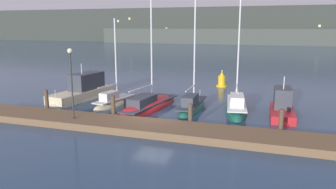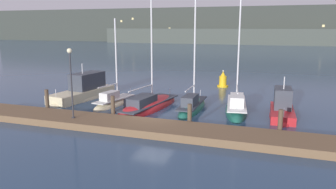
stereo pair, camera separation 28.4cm
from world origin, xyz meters
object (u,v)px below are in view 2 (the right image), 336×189
Objects in this scene: channel_buoy at (223,81)px; dock_lamppost at (71,73)px; sailboat_berth_2 at (114,103)px; sailboat_berth_3 at (148,107)px; motorboat_berth_6 at (282,112)px; sailboat_berth_5 at (236,109)px; motorboat_berth_1 at (84,94)px; sailboat_berth_4 at (192,108)px.

channel_buoy is 18.47m from dock_lamppost.
sailboat_berth_2 is 4.23× the size of channel_buoy.
motorboat_berth_6 is (9.97, 0.99, 0.21)m from sailboat_berth_3.
sailboat_berth_5 is at bearing 171.01° from motorboat_berth_6.
sailboat_berth_3 is 1.32× the size of sailboat_berth_5.
dock_lamppost is (-2.99, -5.47, 3.34)m from sailboat_berth_3.
motorboat_berth_1 is at bearing 166.41° from sailboat_berth_3.
sailboat_berth_2 is at bearing -176.87° from motorboat_berth_6.
sailboat_berth_5 reaches higher than motorboat_berth_6.
sailboat_berth_2 reaches higher than motorboat_berth_6.
dock_lamppost is at bearing -153.52° from motorboat_berth_6.
sailboat_berth_5 reaches higher than sailboat_berth_2.
dock_lamppost is (0.09, -5.74, 3.30)m from sailboat_berth_2.
motorboat_berth_6 is 12.03m from channel_buoy.
sailboat_berth_4 is (6.46, 0.58, -0.01)m from sailboat_berth_2.
channel_buoy is (-2.71, 9.90, 0.52)m from sailboat_berth_5.
motorboat_berth_6 is (3.29, -0.52, 0.18)m from sailboat_berth_5.
sailboat_berth_5 is (13.56, -0.15, -0.26)m from motorboat_berth_1.
sailboat_berth_4 is at bearing 5.15° from sailboat_berth_2.
sailboat_berth_4 is 9.57m from dock_lamppost.
sailboat_berth_4 is at bearing -178.85° from motorboat_berth_6.
sailboat_berth_4 is 6.60m from motorboat_berth_6.
motorboat_berth_1 is 4.31× the size of channel_buoy.
sailboat_berth_4 is 5.37× the size of channel_buoy.
sailboat_berth_3 is 12.09m from channel_buoy.
sailboat_berth_2 is at bearing -122.37° from channel_buoy.
sailboat_berth_3 is (6.88, -1.66, -0.29)m from motorboat_berth_1.
sailboat_berth_2 is (3.80, -1.39, -0.24)m from motorboat_berth_1.
sailboat_berth_5 is 10.27m from channel_buoy.
motorboat_berth_6 reaches higher than channel_buoy.
channel_buoy is at bearing 57.63° from sailboat_berth_2.
motorboat_berth_6 is at bearing 1.15° from sailboat_berth_4.
motorboat_berth_1 is 13.57m from sailboat_berth_5.
sailboat_berth_4 is at bearing 14.30° from sailboat_berth_3.
sailboat_berth_2 is 1.66× the size of dock_lamppost.
sailboat_berth_3 is 3.48m from sailboat_berth_4.
sailboat_berth_5 is 2.01× the size of dock_lamppost.
motorboat_berth_6 is 1.15× the size of dock_lamppost.
sailboat_berth_4 reaches higher than sailboat_berth_2.
sailboat_berth_2 is at bearing 174.85° from sailboat_berth_3.
sailboat_berth_3 reaches higher than channel_buoy.
sailboat_berth_4 is 10.58m from channel_buoy.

